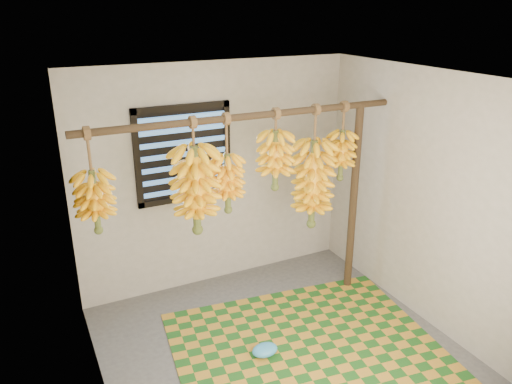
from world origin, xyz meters
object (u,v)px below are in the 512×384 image
banana_bunch_c (228,183)px  banana_bunch_f (341,155)px  banana_bunch_b (196,190)px  woven_mat (306,347)px  support_post (353,201)px  banana_bunch_a (95,202)px  banana_bunch_e (313,184)px  banana_bunch_d (275,160)px  plastic_bag (265,350)px

banana_bunch_c → banana_bunch_f: bearing=0.0°
banana_bunch_b → banana_bunch_c: (0.30, 0.00, 0.02)m
banana_bunch_c → woven_mat: bearing=-59.2°
support_post → banana_bunch_f: 0.55m
support_post → banana_bunch_f: size_ratio=2.54×
support_post → banana_bunch_f: (-0.19, 0.00, 0.52)m
banana_bunch_a → banana_bunch_e: bearing=0.0°
banana_bunch_b → banana_bunch_a: bearing=180.0°
banana_bunch_d → banana_bunch_f: same height
banana_bunch_e → woven_mat: bearing=-122.9°
support_post → woven_mat: bearing=-143.4°
woven_mat → banana_bunch_e: size_ratio=1.89×
banana_bunch_e → banana_bunch_a: bearing=180.0°
banana_bunch_e → banana_bunch_d: bearing=-180.0°
woven_mat → banana_bunch_b: (-0.73, 0.72, 1.40)m
woven_mat → banana_bunch_d: banana_bunch_d is taller
support_post → woven_mat: 1.57m
banana_bunch_e → banana_bunch_f: (0.32, -0.00, 0.25)m
support_post → plastic_bag: size_ratio=8.32×
banana_bunch_a → banana_bunch_c: 1.14m
plastic_bag → banana_bunch_f: bearing=29.1°
plastic_bag → banana_bunch_c: (-0.05, 0.65, 1.36)m
banana_bunch_b → banana_bunch_c: same height
support_post → banana_bunch_e: bearing=180.0°
banana_bunch_c → banana_bunch_d: same height
plastic_bag → banana_bunch_b: size_ratio=0.23×
plastic_bag → banana_bunch_a: size_ratio=0.27×
banana_bunch_c → banana_bunch_f: 1.22m
woven_mat → banana_bunch_a: bearing=155.3°
woven_mat → banana_bunch_f: banana_bunch_f is taller
banana_bunch_a → banana_bunch_e: (2.04, 0.00, -0.18)m
woven_mat → banana_bunch_a: banana_bunch_a is taller
support_post → banana_bunch_a: size_ratio=2.28×
plastic_bag → banana_bunch_b: bearing=118.0°
banana_bunch_e → support_post: bearing=-0.0°
woven_mat → banana_bunch_e: bearing=57.1°
support_post → banana_bunch_a: 2.59m
plastic_bag → banana_bunch_f: banana_bunch_f is taller
plastic_bag → banana_bunch_f: 1.98m
woven_mat → banana_bunch_f: size_ratio=2.95×
banana_bunch_d → plastic_bag: bearing=-123.6°
support_post → banana_bunch_c: (-1.41, 0.00, 0.42)m
support_post → banana_bunch_d: (-0.93, 0.00, 0.57)m
banana_bunch_d → banana_bunch_f: bearing=0.0°
banana_bunch_a → banana_bunch_b: 0.84m
banana_bunch_a → banana_bunch_c: same height
woven_mat → banana_bunch_d: (0.05, 0.72, 1.56)m
woven_mat → banana_bunch_c: banana_bunch_c is taller
plastic_bag → banana_bunch_c: bearing=94.2°
support_post → woven_mat: support_post is taller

